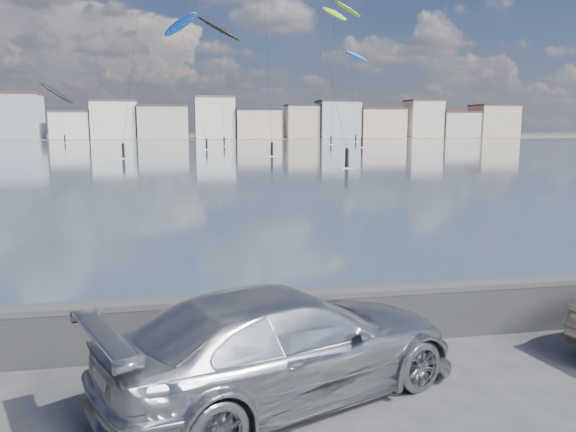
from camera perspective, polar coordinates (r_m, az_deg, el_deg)
name	(u,v)px	position (r m, az deg, el deg)	size (l,w,h in m)	color
ground	(271,428)	(7.96, -1.72, -20.76)	(700.00, 700.00, 0.00)	#333335
bay_water	(186,150)	(98.40, -10.36, 6.59)	(500.00, 177.00, 0.00)	#36455C
far_shore_strip	(182,138)	(206.86, -10.73, 7.79)	(500.00, 60.00, 0.00)	#4C473D
seawall	(247,319)	(10.16, -4.22, -10.38)	(400.00, 0.36, 1.08)	#28282B
far_buildings	(186,121)	(192.84, -10.37, 9.51)	(240.79, 13.26, 14.60)	silver
car_silver	(285,344)	(8.44, -0.29, -12.83)	(2.27, 5.58, 1.62)	#A5A7AC
kitesurfer_0	(219,30)	(128.19, -7.03, 18.27)	(10.06, 11.25, 27.87)	black
kitesurfer_1	(348,11)	(169.31, 6.09, 20.01)	(8.15, 15.98, 39.36)	#8CD826
kitesurfer_5	(334,15)	(136.59, 4.70, 19.64)	(5.71, 10.71, 32.21)	#8CD826
kitesurfer_10	(357,57)	(125.95, 6.98, 15.72)	(9.46, 19.82, 20.35)	blue
kitesurfer_11	(57,93)	(163.22, -22.43, 11.43)	(8.84, 14.97, 16.37)	black
kitesurfer_17	(180,26)	(111.57, -10.90, 18.42)	(8.60, 15.34, 24.81)	blue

